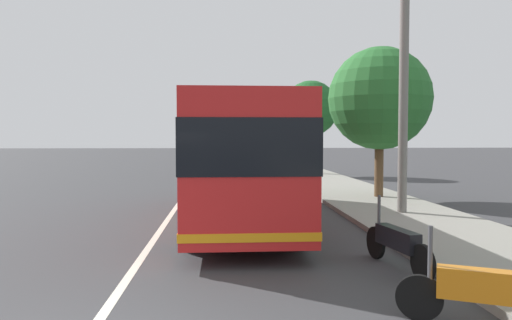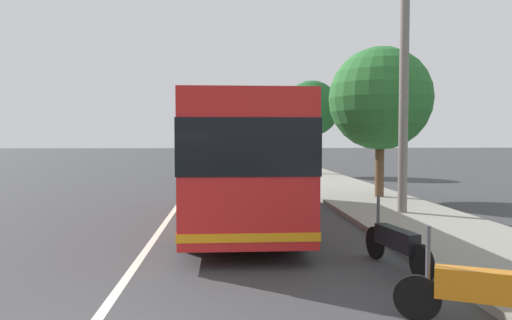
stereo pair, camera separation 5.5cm
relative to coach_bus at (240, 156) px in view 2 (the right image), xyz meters
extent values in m
cube|color=gray|center=(1.49, -4.94, -1.79)|extent=(110.00, 3.60, 0.14)
cube|color=silver|center=(1.49, 2.09, -1.85)|extent=(110.00, 0.16, 0.01)
cube|color=red|center=(0.00, 0.00, -0.04)|extent=(10.13, 2.58, 2.94)
cube|color=black|center=(0.00, 0.00, 0.35)|extent=(10.17, 2.62, 1.05)
cube|color=orange|center=(0.00, 0.00, -1.26)|extent=(10.16, 2.61, 0.16)
cylinder|color=black|center=(3.24, 1.17, -1.36)|extent=(1.00, 0.30, 1.00)
cylinder|color=black|center=(3.24, -1.18, -1.36)|extent=(1.00, 0.30, 1.00)
cylinder|color=black|center=(-3.24, 1.18, -1.36)|extent=(1.00, 0.30, 1.00)
cylinder|color=black|center=(-3.24, -1.17, -1.36)|extent=(1.00, 0.30, 1.00)
cylinder|color=black|center=(-7.51, -2.06, -1.56)|extent=(0.33, 0.58, 0.60)
cube|color=orange|center=(-7.87, -2.81, -1.31)|extent=(0.75, 1.22, 0.39)
cylinder|color=#4C4C51|center=(-7.56, -2.17, -0.96)|extent=(0.06, 0.06, 0.70)
cylinder|color=black|center=(-4.32, -2.52, -1.54)|extent=(0.64, 0.19, 0.63)
cylinder|color=black|center=(-5.91, -2.79, -1.54)|extent=(0.64, 0.19, 0.63)
cube|color=black|center=(-5.11, -2.66, -1.29)|extent=(1.23, 0.44, 0.36)
cylinder|color=#4C4C51|center=(-4.44, -2.54, -0.94)|extent=(0.06, 0.06, 0.70)
cube|color=silver|center=(35.83, -0.13, -1.27)|extent=(4.29, 2.03, 0.82)
cube|color=black|center=(35.68, -0.14, -0.60)|extent=(2.05, 1.76, 0.52)
cylinder|color=black|center=(37.17, 0.76, -1.54)|extent=(0.65, 0.25, 0.64)
cylinder|color=black|center=(37.26, -0.88, -1.54)|extent=(0.65, 0.25, 0.64)
cylinder|color=black|center=(34.41, 0.61, -1.54)|extent=(0.65, 0.25, 0.64)
cylinder|color=black|center=(34.50, -1.03, -1.54)|extent=(0.65, 0.25, 0.64)
cube|color=red|center=(17.56, -0.60, -1.27)|extent=(4.41, 1.92, 0.81)
cube|color=black|center=(17.41, -0.60, -0.61)|extent=(2.39, 1.75, 0.51)
cylinder|color=black|center=(19.00, 0.27, -1.54)|extent=(0.64, 0.23, 0.64)
cylinder|color=black|center=(19.02, -1.45, -1.54)|extent=(0.64, 0.23, 0.64)
cylinder|color=black|center=(16.10, 0.25, -1.54)|extent=(0.64, 0.23, 0.64)
cylinder|color=black|center=(16.12, -1.47, -1.54)|extent=(0.64, 0.23, 0.64)
cylinder|color=brown|center=(4.41, -5.46, -0.50)|extent=(0.34, 0.34, 2.71)
sphere|color=#286B2D|center=(4.41, -5.46, 2.02)|extent=(3.89, 3.89, 3.89)
cylinder|color=brown|center=(16.62, -5.06, -0.25)|extent=(0.44, 0.44, 3.22)
sphere|color=#1E5B26|center=(16.62, -5.06, 2.41)|extent=(3.49, 3.49, 3.49)
cylinder|color=slate|center=(0.54, -4.90, 1.96)|extent=(0.27, 0.27, 7.64)
camera|label=1|loc=(-13.46, 0.47, 0.51)|focal=33.58mm
camera|label=2|loc=(-13.47, 0.42, 0.51)|focal=33.58mm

